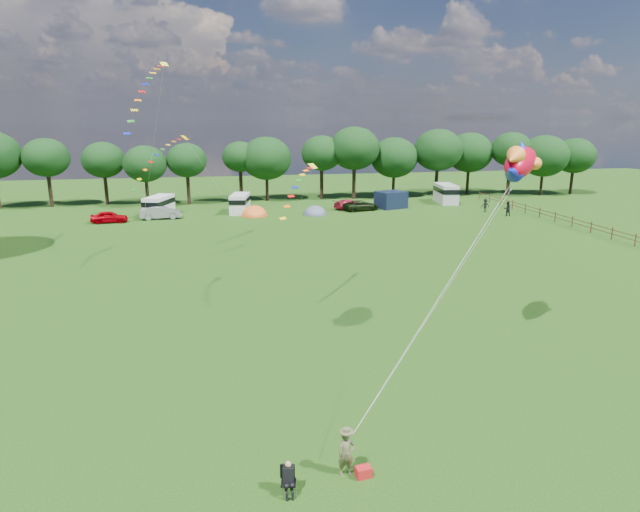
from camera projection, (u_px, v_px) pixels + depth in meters
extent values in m
plane|color=black|center=(356.00, 391.00, 23.07)|extent=(180.00, 180.00, 0.00)
cylinder|color=black|center=(50.00, 191.00, 70.41)|extent=(0.49, 0.49, 4.25)
ellipsoid|color=black|center=(46.00, 158.00, 69.32)|extent=(5.86, 5.86, 4.98)
cylinder|color=black|center=(106.00, 190.00, 72.32)|extent=(0.47, 0.47, 3.90)
ellipsoid|color=black|center=(103.00, 160.00, 71.31)|extent=(5.58, 5.58, 4.74)
cylinder|color=black|center=(147.00, 193.00, 70.53)|extent=(0.44, 0.44, 3.56)
ellipsoid|color=black|center=(145.00, 164.00, 69.56)|extent=(5.56, 5.56, 4.73)
cylinder|color=black|center=(188.00, 190.00, 72.38)|extent=(0.47, 0.47, 3.95)
ellipsoid|color=black|center=(187.00, 160.00, 71.39)|extent=(5.33, 5.33, 4.53)
cylinder|color=black|center=(241.00, 186.00, 75.38)|extent=(0.50, 0.50, 4.33)
ellipsoid|color=black|center=(240.00, 157.00, 74.37)|extent=(4.95, 4.95, 4.21)
cylinder|color=black|center=(267.00, 189.00, 75.75)|extent=(0.43, 0.43, 3.31)
ellipsoid|color=black|center=(266.00, 158.00, 74.67)|extent=(7.03, 7.03, 5.98)
cylinder|color=black|center=(322.00, 184.00, 77.33)|extent=(0.50, 0.50, 4.36)
ellipsoid|color=black|center=(322.00, 153.00, 76.23)|extent=(5.84, 5.84, 4.97)
cylinder|color=black|center=(354.00, 183.00, 77.33)|extent=(0.51, 0.51, 4.55)
ellipsoid|color=black|center=(354.00, 148.00, 76.09)|extent=(7.15, 7.15, 6.08)
cylinder|color=black|center=(393.00, 186.00, 79.34)|extent=(0.42, 0.42, 3.21)
ellipsoid|color=black|center=(394.00, 158.00, 78.28)|extent=(6.90, 6.90, 5.86)
cylinder|color=black|center=(436.00, 182.00, 79.80)|extent=(0.48, 0.48, 4.17)
ellipsoid|color=black|center=(438.00, 150.00, 78.60)|extent=(7.16, 7.16, 6.09)
cylinder|color=black|center=(468.00, 182.00, 82.81)|extent=(0.45, 0.45, 3.66)
ellipsoid|color=black|center=(470.00, 152.00, 81.69)|extent=(7.05, 7.05, 5.99)
cylinder|color=black|center=(508.00, 180.00, 81.31)|extent=(0.52, 0.52, 4.65)
ellipsoid|color=black|center=(511.00, 149.00, 80.17)|extent=(5.96, 5.96, 5.06)
cylinder|color=black|center=(541.00, 185.00, 81.12)|extent=(0.42, 0.42, 3.19)
ellipsoid|color=black|center=(544.00, 156.00, 80.04)|extent=(7.23, 7.23, 6.14)
cylinder|color=black|center=(571.00, 183.00, 82.47)|extent=(0.44, 0.44, 3.52)
ellipsoid|color=black|center=(574.00, 156.00, 81.44)|extent=(6.22, 6.22, 5.28)
cylinder|color=#472D19|center=(635.00, 240.00, 48.85)|extent=(0.12, 0.12, 1.20)
cylinder|color=#472D19|center=(612.00, 233.00, 51.70)|extent=(0.12, 0.12, 1.20)
cylinder|color=#472D19|center=(624.00, 233.00, 50.19)|extent=(0.08, 3.00, 0.08)
cylinder|color=#472D19|center=(623.00, 237.00, 50.29)|extent=(0.08, 3.00, 0.08)
cylinder|color=#472D19|center=(591.00, 227.00, 54.55)|extent=(0.12, 0.12, 1.20)
cylinder|color=#472D19|center=(602.00, 227.00, 53.04)|extent=(0.08, 3.00, 0.08)
cylinder|color=#472D19|center=(601.00, 231.00, 53.14)|extent=(0.08, 3.00, 0.08)
cylinder|color=#472D19|center=(572.00, 222.00, 57.40)|extent=(0.12, 0.12, 1.20)
cylinder|color=#472D19|center=(582.00, 221.00, 55.89)|extent=(0.08, 3.00, 0.08)
cylinder|color=#472D19|center=(581.00, 225.00, 55.99)|extent=(0.08, 3.00, 0.08)
cylinder|color=#472D19|center=(555.00, 217.00, 60.25)|extent=(0.12, 0.12, 1.20)
cylinder|color=#472D19|center=(564.00, 216.00, 58.74)|extent=(0.08, 3.00, 0.08)
cylinder|color=#472D19|center=(563.00, 220.00, 58.84)|extent=(0.08, 3.00, 0.08)
cylinder|color=#472D19|center=(540.00, 213.00, 63.10)|extent=(0.12, 0.12, 1.20)
cylinder|color=#472D19|center=(548.00, 212.00, 61.59)|extent=(0.08, 3.00, 0.08)
cylinder|color=#472D19|center=(547.00, 215.00, 61.69)|extent=(0.08, 3.00, 0.08)
cylinder|color=#472D19|center=(525.00, 208.00, 65.95)|extent=(0.12, 0.12, 1.20)
cylinder|color=#472D19|center=(533.00, 208.00, 64.44)|extent=(0.08, 3.00, 0.08)
cylinder|color=#472D19|center=(532.00, 211.00, 64.54)|extent=(0.08, 3.00, 0.08)
cylinder|color=#472D19|center=(512.00, 205.00, 68.80)|extent=(0.12, 0.12, 1.20)
cylinder|color=#472D19|center=(519.00, 204.00, 67.29)|extent=(0.08, 3.00, 0.08)
cylinder|color=#472D19|center=(519.00, 207.00, 67.39)|extent=(0.08, 3.00, 0.08)
cylinder|color=#472D19|center=(501.00, 201.00, 71.65)|extent=(0.12, 0.12, 1.20)
cylinder|color=#472D19|center=(507.00, 200.00, 70.13)|extent=(0.08, 3.00, 0.08)
cylinder|color=#472D19|center=(506.00, 203.00, 70.23)|extent=(0.08, 3.00, 0.08)
cylinder|color=#472D19|center=(489.00, 198.00, 74.50)|extent=(0.12, 0.12, 1.20)
cylinder|color=#472D19|center=(495.00, 197.00, 72.98)|extent=(0.08, 3.00, 0.08)
cylinder|color=#472D19|center=(495.00, 200.00, 73.08)|extent=(0.08, 3.00, 0.08)
cylinder|color=#472D19|center=(479.00, 195.00, 77.35)|extent=(0.12, 0.12, 1.20)
cylinder|color=#472D19|center=(484.00, 194.00, 75.83)|extent=(0.08, 3.00, 0.08)
cylinder|color=#472D19|center=(484.00, 197.00, 75.93)|extent=(0.08, 3.00, 0.08)
imported|color=#A90009|center=(109.00, 217.00, 59.91)|extent=(4.08, 1.72, 1.34)
imported|color=gray|center=(161.00, 212.00, 62.15)|extent=(4.46, 1.97, 1.53)
imported|color=maroon|center=(349.00, 204.00, 69.10)|extent=(4.45, 3.17, 1.23)
imported|color=black|center=(361.00, 206.00, 67.88)|extent=(5.05, 3.10, 1.28)
cube|color=white|center=(159.00, 206.00, 64.01)|extent=(3.53, 5.20, 2.40)
cube|color=black|center=(159.00, 202.00, 63.89)|extent=(3.60, 5.30, 0.57)
cylinder|color=black|center=(154.00, 215.00, 62.78)|extent=(0.72, 0.46, 0.67)
cylinder|color=black|center=(165.00, 211.00, 65.67)|extent=(0.72, 0.46, 0.67)
cube|color=silver|center=(240.00, 204.00, 66.13)|extent=(2.86, 4.94, 2.32)
cube|color=black|center=(240.00, 200.00, 66.01)|extent=(2.92, 5.04, 0.55)
cylinder|color=black|center=(238.00, 212.00, 64.92)|extent=(0.69, 0.37, 0.65)
cylinder|color=black|center=(242.00, 208.00, 67.75)|extent=(0.69, 0.37, 0.65)
cube|color=#B9B9BB|center=(446.00, 194.00, 73.93)|extent=(2.86, 5.40, 2.58)
cube|color=black|center=(446.00, 190.00, 73.80)|extent=(2.91, 5.51, 0.61)
cylinder|color=black|center=(449.00, 202.00, 72.60)|extent=(0.75, 0.36, 0.73)
cylinder|color=black|center=(442.00, 198.00, 75.73)|extent=(0.75, 0.36, 0.73)
ellipsoid|color=orange|center=(255.00, 216.00, 64.27)|extent=(3.03, 3.49, 2.49)
cylinder|color=orange|center=(255.00, 216.00, 64.27)|extent=(3.19, 3.19, 0.08)
ellipsoid|color=#505A70|center=(315.00, 214.00, 65.15)|extent=(2.75, 3.16, 2.15)
cylinder|color=#505A70|center=(315.00, 214.00, 65.15)|extent=(2.89, 2.89, 0.08)
cube|color=black|center=(391.00, 200.00, 69.66)|extent=(4.19, 3.78, 2.18)
imported|color=brown|center=(346.00, 454.00, 17.48)|extent=(0.61, 0.44, 1.57)
cylinder|color=#99999E|center=(283.00, 493.00, 16.49)|extent=(0.02, 0.02, 0.41)
cylinder|color=#99999E|center=(296.00, 492.00, 16.56)|extent=(0.02, 0.02, 0.41)
cylinder|color=#99999E|center=(282.00, 485.00, 16.86)|extent=(0.02, 0.02, 0.41)
cylinder|color=#99999E|center=(294.00, 483.00, 16.93)|extent=(0.02, 0.02, 0.41)
cube|color=black|center=(289.00, 483.00, 16.66)|extent=(0.54, 0.53, 0.04)
cube|color=black|center=(287.00, 471.00, 16.80)|extent=(0.46, 0.14, 0.49)
cube|color=black|center=(288.00, 474.00, 16.62)|extent=(0.38, 0.28, 0.52)
sphere|color=tan|center=(288.00, 464.00, 16.51)|extent=(0.20, 0.20, 0.20)
cube|color=red|center=(363.00, 472.00, 17.52)|extent=(0.55, 0.40, 0.36)
ellipsoid|color=#BE031B|center=(520.00, 163.00, 26.30)|extent=(3.43, 3.47, 2.05)
ellipsoid|color=yellow|center=(520.00, 166.00, 26.34)|extent=(2.14, 2.16, 1.12)
cone|color=orange|center=(513.00, 158.00, 24.97)|extent=(1.52, 1.53, 1.08)
cone|color=#1119C1|center=(512.00, 172.00, 25.13)|extent=(1.52, 1.53, 1.08)
cone|color=#1119C1|center=(522.00, 149.00, 26.22)|extent=(1.18, 1.18, 0.92)
sphere|color=white|center=(519.00, 157.00, 27.45)|extent=(0.34, 0.34, 0.34)
sphere|color=black|center=(518.00, 157.00, 27.55)|extent=(0.17, 0.17, 0.17)
cube|color=#FEFF2F|center=(164.00, 64.00, 44.38)|extent=(0.76, 0.72, 0.37)
cube|color=red|center=(160.00, 66.00, 43.91)|extent=(0.58, 0.44, 0.10)
cube|color=orange|center=(157.00, 69.00, 43.46)|extent=(0.58, 0.44, 0.11)
cube|color=yellow|center=(153.00, 73.00, 43.03)|extent=(0.58, 0.44, 0.12)
cube|color=#198C1E|center=(149.00, 78.00, 42.61)|extent=(0.58, 0.43, 0.13)
cube|color=#0C1EB2|center=(145.00, 84.00, 42.22)|extent=(0.58, 0.43, 0.14)
cube|color=red|center=(142.00, 92.00, 41.84)|extent=(0.57, 0.43, 0.15)
cube|color=orange|center=(138.00, 100.00, 41.49)|extent=(0.57, 0.42, 0.16)
cube|color=yellow|center=(134.00, 110.00, 41.16)|extent=(0.57, 0.42, 0.17)
cube|color=#198C1E|center=(131.00, 121.00, 40.84)|extent=(0.57, 0.41, 0.17)
cube|color=#0C1EB2|center=(127.00, 134.00, 40.55)|extent=(0.56, 0.40, 0.18)
cube|color=#FFC400|center=(185.00, 138.00, 42.34)|extent=(0.65, 0.70, 0.34)
cube|color=red|center=(179.00, 139.00, 41.86)|extent=(0.39, 0.55, 0.10)
cube|color=orange|center=(174.00, 142.00, 41.39)|extent=(0.38, 0.55, 0.11)
cube|color=yellow|center=(168.00, 145.00, 40.95)|extent=(0.38, 0.55, 0.11)
cube|color=#198C1E|center=(162.00, 149.00, 40.52)|extent=(0.38, 0.55, 0.12)
cube|color=#0C1EB2|center=(157.00, 155.00, 40.12)|extent=(0.37, 0.54, 0.13)
cube|color=red|center=(151.00, 162.00, 39.73)|extent=(0.37, 0.54, 0.14)
cube|color=orange|center=(145.00, 170.00, 39.36)|extent=(0.37, 0.54, 0.15)
cube|color=yellow|center=(139.00, 179.00, 39.02)|extent=(0.36, 0.54, 0.16)
cube|color=#198C1E|center=(134.00, 190.00, 38.69)|extent=(0.35, 0.54, 0.16)
cube|color=yellow|center=(313.00, 166.00, 34.22)|extent=(0.69, 0.68, 0.33)
cube|color=red|center=(309.00, 168.00, 33.66)|extent=(0.49, 0.46, 0.09)
cube|color=orange|center=(306.00, 171.00, 33.12)|extent=(0.49, 0.46, 0.10)
cube|color=yellow|center=(302.00, 175.00, 32.60)|extent=(0.49, 0.45, 0.11)
cube|color=#198C1E|center=(299.00, 180.00, 32.09)|extent=(0.49, 0.45, 0.12)
cube|color=#0C1EB2|center=(295.00, 187.00, 31.61)|extent=(0.49, 0.45, 0.13)
cube|color=red|center=(291.00, 196.00, 31.15)|extent=(0.48, 0.45, 0.13)
cube|color=orange|center=(287.00, 206.00, 30.70)|extent=(0.48, 0.44, 0.14)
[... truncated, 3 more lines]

